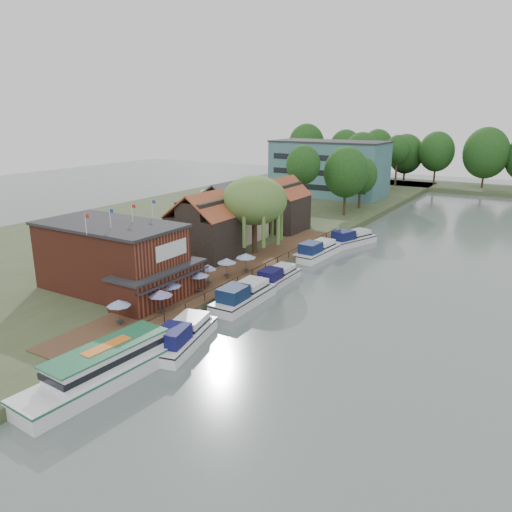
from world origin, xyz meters
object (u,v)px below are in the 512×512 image
Objects in this scene: umbrella_5 at (227,268)px; cruiser_3 at (317,249)px; cottage_a at (205,226)px; willow at (255,215)px; hotel_block at (329,168)px; umbrella_2 at (169,292)px; cruiser_4 at (352,237)px; cruiser_0 at (183,332)px; cruiser_1 at (244,293)px; umbrella_1 at (161,302)px; swan at (139,368)px; umbrella_0 at (119,312)px; cruiser_2 at (277,275)px; cottage_c at (282,204)px; umbrella_3 at (199,282)px; umbrella_4 at (208,275)px; tour_boat at (101,366)px; pub at (125,259)px; umbrella_6 at (246,263)px; cottage_b at (229,211)px.

umbrella_5 is 17.10m from cruiser_3.
cottage_a is 0.82× the size of willow.
cottage_a is at bearing -82.87° from hotel_block.
umbrella_2 reaches higher than cruiser_4.
cruiser_1 is (-0.74, 10.72, 0.04)m from cruiser_0.
umbrella_1 is 1.00× the size of umbrella_5.
swan is (4.41, -7.50, -2.07)m from umbrella_1.
umbrella_0 and umbrella_1 have the same top height.
hotel_block is 10.69× the size of umbrella_5.
cruiser_2 is (3.53, 16.07, -1.21)m from umbrella_1.
umbrella_5 is (6.50, -24.89, -2.96)m from cottage_c.
umbrella_3 is 2.44m from umbrella_4.
tour_boat is at bearing -79.26° from umbrella_5.
pub is 71.49m from hotel_block.
willow is 1.04× the size of cruiser_4.
umbrella_0 is 0.24× the size of cruiser_0.
cottage_a reaches higher than cruiser_3.
willow is 11.12m from cruiser_2.
willow is 1.05× the size of cruiser_0.
cottage_a is at bearing -132.12° from cruiser_3.
umbrella_2 is 1.03× the size of umbrella_4.
cruiser_4 reaches higher than cruiser_0.
tour_boat is at bearing -71.32° from umbrella_1.
willow reaches higher than umbrella_6.
umbrella_3 is at bearing -87.97° from umbrella_5.
umbrella_2 and umbrella_4 have the same top height.
pub is at bearing 176.57° from umbrella_2.
cruiser_1 is at bearing -4.59° from umbrella_4.
umbrella_1 is 0.24× the size of cruiser_0.
umbrella_2 is at bearing -3.43° from pub.
hotel_block is 66.66m from umbrella_4.
umbrella_6 is 23.19m from cruiser_4.
cruiser_2 reaches higher than swan.
hotel_block is at bearing 94.97° from cottage_b.
hotel_block is 1.92× the size of tour_boat.
cruiser_0 is at bearing -62.40° from cottage_b.
cottage_a is at bearing 107.55° from umbrella_0.
umbrella_6 is 14.15m from cruiser_3.
umbrella_4 is 0.26× the size of cruiser_2.
cottage_c reaches higher than umbrella_3.
cruiser_1 is at bearing 27.23° from pub.
pub is at bearing 131.55° from umbrella_0.
umbrella_1 is 1.00× the size of umbrella_6.
cruiser_3 is 22.97× the size of swan.
umbrella_3 is at bearing -80.17° from cruiser_4.
cottage_c reaches higher than tour_boat.
cottage_a is at bearing 93.81° from pub.
cruiser_1 reaches higher than cruiser_0.
pub reaches higher than umbrella_3.
umbrella_1 reaches higher than cruiser_1.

